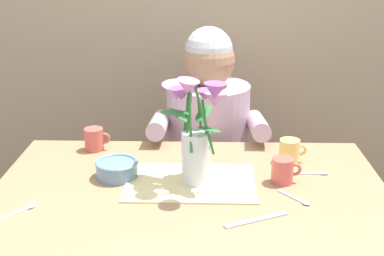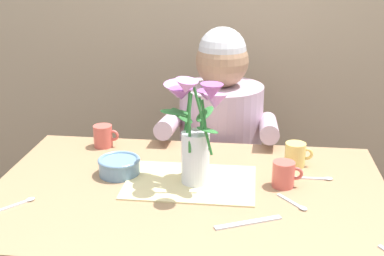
{
  "view_description": "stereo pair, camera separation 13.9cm",
  "coord_description": "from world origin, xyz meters",
  "px_view_note": "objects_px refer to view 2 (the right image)",
  "views": [
    {
      "loc": [
        0.04,
        -1.43,
        1.45
      ],
      "look_at": [
        0.0,
        0.05,
        0.92
      ],
      "focal_mm": 49.12,
      "sensor_mm": 36.0,
      "label": 1
    },
    {
      "loc": [
        0.18,
        -1.42,
        1.45
      ],
      "look_at": [
        0.0,
        0.05,
        0.92
      ],
      "focal_mm": 49.12,
      "sensor_mm": 36.0,
      "label": 2
    }
  ],
  "objects_px": {
    "flower_vase": "(194,126)",
    "coffee_cup": "(103,136)",
    "seated_person": "(220,163)",
    "tea_cup": "(284,174)",
    "dinner_knife": "(248,223)",
    "ceramic_bowl": "(119,166)",
    "ceramic_mug": "(296,155)"
  },
  "relations": [
    {
      "from": "ceramic_bowl",
      "to": "tea_cup",
      "type": "height_order",
      "value": "tea_cup"
    },
    {
      "from": "seated_person",
      "to": "ceramic_mug",
      "type": "relative_size",
      "value": 12.2
    },
    {
      "from": "seated_person",
      "to": "tea_cup",
      "type": "bearing_deg",
      "value": -68.38
    },
    {
      "from": "flower_vase",
      "to": "ceramic_bowl",
      "type": "xyz_separation_m",
      "value": [
        -0.25,
        0.03,
        -0.16
      ]
    },
    {
      "from": "ceramic_bowl",
      "to": "coffee_cup",
      "type": "bearing_deg",
      "value": 116.88
    },
    {
      "from": "seated_person",
      "to": "flower_vase",
      "type": "bearing_deg",
      "value": -95.14
    },
    {
      "from": "ceramic_bowl",
      "to": "dinner_knife",
      "type": "bearing_deg",
      "value": -32.29
    },
    {
      "from": "flower_vase",
      "to": "ceramic_bowl",
      "type": "bearing_deg",
      "value": 172.02
    },
    {
      "from": "ceramic_bowl",
      "to": "seated_person",
      "type": "bearing_deg",
      "value": 61.49
    },
    {
      "from": "tea_cup",
      "to": "coffee_cup",
      "type": "distance_m",
      "value": 0.68
    },
    {
      "from": "ceramic_bowl",
      "to": "coffee_cup",
      "type": "distance_m",
      "value": 0.26
    },
    {
      "from": "ceramic_bowl",
      "to": "dinner_knife",
      "type": "distance_m",
      "value": 0.49
    },
    {
      "from": "ceramic_bowl",
      "to": "coffee_cup",
      "type": "xyz_separation_m",
      "value": [
        -0.12,
        0.23,
        0.01
      ]
    },
    {
      "from": "flower_vase",
      "to": "tea_cup",
      "type": "bearing_deg",
      "value": 2.11
    },
    {
      "from": "tea_cup",
      "to": "seated_person",
      "type": "bearing_deg",
      "value": 112.31
    },
    {
      "from": "seated_person",
      "to": "dinner_knife",
      "type": "distance_m",
      "value": 0.83
    },
    {
      "from": "seated_person",
      "to": "tea_cup",
      "type": "xyz_separation_m",
      "value": [
        0.23,
        -0.56,
        0.22
      ]
    },
    {
      "from": "ceramic_bowl",
      "to": "dinner_knife",
      "type": "xyz_separation_m",
      "value": [
        0.42,
        -0.26,
        -0.03
      ]
    },
    {
      "from": "flower_vase",
      "to": "tea_cup",
      "type": "height_order",
      "value": "flower_vase"
    },
    {
      "from": "flower_vase",
      "to": "ceramic_bowl",
      "type": "height_order",
      "value": "flower_vase"
    },
    {
      "from": "flower_vase",
      "to": "dinner_knife",
      "type": "xyz_separation_m",
      "value": [
        0.17,
        -0.23,
        -0.19
      ]
    },
    {
      "from": "seated_person",
      "to": "coffee_cup",
      "type": "xyz_separation_m",
      "value": [
        -0.41,
        -0.3,
        0.22
      ]
    },
    {
      "from": "seated_person",
      "to": "dinner_knife",
      "type": "relative_size",
      "value": 5.97
    },
    {
      "from": "flower_vase",
      "to": "coffee_cup",
      "type": "height_order",
      "value": "flower_vase"
    },
    {
      "from": "dinner_knife",
      "to": "ceramic_bowl",
      "type": "bearing_deg",
      "value": 122.5
    },
    {
      "from": "flower_vase",
      "to": "dinner_knife",
      "type": "bearing_deg",
      "value": -53.23
    },
    {
      "from": "flower_vase",
      "to": "ceramic_mug",
      "type": "xyz_separation_m",
      "value": [
        0.32,
        0.17,
        -0.15
      ]
    },
    {
      "from": "dinner_knife",
      "to": "ceramic_mug",
      "type": "xyz_separation_m",
      "value": [
        0.15,
        0.4,
        0.04
      ]
    },
    {
      "from": "tea_cup",
      "to": "flower_vase",
      "type": "bearing_deg",
      "value": -177.89
    },
    {
      "from": "seated_person",
      "to": "coffee_cup",
      "type": "height_order",
      "value": "seated_person"
    },
    {
      "from": "ceramic_mug",
      "to": "flower_vase",
      "type": "bearing_deg",
      "value": -151.69
    },
    {
      "from": "seated_person",
      "to": "ceramic_bowl",
      "type": "bearing_deg",
      "value": -119.21
    }
  ]
}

